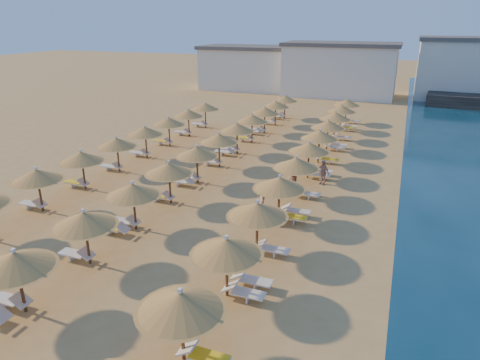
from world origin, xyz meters
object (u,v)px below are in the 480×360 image
at_px(parasol_row_east, 303,155).
at_px(beachgoer_b, 292,181).
at_px(parasol_row_west, 208,145).
at_px(beachgoer_a, 262,206).
at_px(beachgoer_c, 323,172).

relative_size(parasol_row_east, beachgoer_b, 27.04).
xyz_separation_m(parasol_row_east, beachgoer_b, (-0.30, -1.30, -1.33)).
relative_size(parasol_row_west, beachgoer_a, 22.98).
distance_m(parasol_row_west, beachgoer_b, 6.55).
bearing_deg(parasol_row_west, beachgoer_a, -45.20).
bearing_deg(beachgoer_a, beachgoer_c, 144.77).
height_order(beachgoer_c, beachgoer_b, beachgoer_c).
height_order(parasol_row_east, beachgoer_b, parasol_row_east).
relative_size(beachgoer_a, beachgoer_c, 1.13).
xyz_separation_m(parasol_row_east, beachgoer_c, (1.17, 0.95, -1.30)).
distance_m(parasol_row_west, beachgoer_a, 8.31).
height_order(parasol_row_east, parasol_row_west, same).
bearing_deg(parasol_row_west, beachgoer_c, 7.01).
bearing_deg(beachgoer_a, parasol_row_east, 153.14).
height_order(parasol_row_west, beachgoer_a, parasol_row_west).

